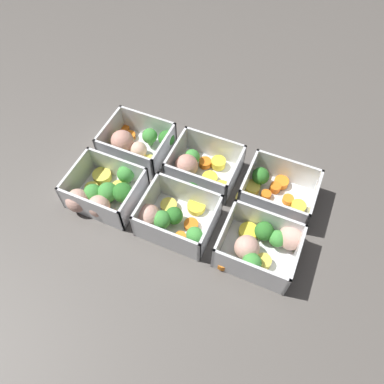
{
  "coord_description": "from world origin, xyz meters",
  "views": [
    {
      "loc": [
        0.17,
        -0.38,
        0.64
      ],
      "look_at": [
        0.0,
        0.0,
        0.02
      ],
      "focal_mm": 35.0,
      "sensor_mm": 36.0,
      "label": 1
    }
  ],
  "objects_px": {
    "container_near_left": "(104,193)",
    "container_far_center": "(199,168)",
    "container_near_right": "(262,245)",
    "container_far_right": "(273,192)",
    "container_near_center": "(171,218)",
    "container_far_left": "(136,144)"
  },
  "relations": [
    {
      "from": "container_near_left",
      "to": "container_far_center",
      "type": "xyz_separation_m",
      "value": [
        0.15,
        0.13,
        -0.0
      ]
    },
    {
      "from": "container_near_right",
      "to": "container_far_right",
      "type": "bearing_deg",
      "value": 97.09
    },
    {
      "from": "container_near_left",
      "to": "container_near_center",
      "type": "distance_m",
      "value": 0.15
    },
    {
      "from": "container_far_left",
      "to": "container_far_right",
      "type": "relative_size",
      "value": 1.01
    },
    {
      "from": "container_near_center",
      "to": "container_far_right",
      "type": "relative_size",
      "value": 0.96
    },
    {
      "from": "container_near_left",
      "to": "container_near_right",
      "type": "bearing_deg",
      "value": 2.77
    },
    {
      "from": "container_near_left",
      "to": "container_near_center",
      "type": "relative_size",
      "value": 0.96
    },
    {
      "from": "container_near_center",
      "to": "container_far_left",
      "type": "xyz_separation_m",
      "value": [
        -0.15,
        0.14,
        0.0
      ]
    },
    {
      "from": "container_near_right",
      "to": "container_far_center",
      "type": "xyz_separation_m",
      "value": [
        -0.17,
        0.12,
        -0.0
      ]
    },
    {
      "from": "container_near_center",
      "to": "container_near_right",
      "type": "bearing_deg",
      "value": 4.62
    },
    {
      "from": "container_far_right",
      "to": "container_near_right",
      "type": "bearing_deg",
      "value": -82.91
    },
    {
      "from": "container_far_center",
      "to": "container_near_center",
      "type": "bearing_deg",
      "value": -90.77
    },
    {
      "from": "container_near_left",
      "to": "container_far_left",
      "type": "xyz_separation_m",
      "value": [
        -0.0,
        0.14,
        -0.0
      ]
    },
    {
      "from": "container_far_center",
      "to": "container_far_right",
      "type": "xyz_separation_m",
      "value": [
        0.16,
        0.01,
        -0.0
      ]
    },
    {
      "from": "container_near_left",
      "to": "container_far_right",
      "type": "height_order",
      "value": "same"
    },
    {
      "from": "container_near_center",
      "to": "container_far_left",
      "type": "height_order",
      "value": "same"
    },
    {
      "from": "container_near_center",
      "to": "container_far_right",
      "type": "bearing_deg",
      "value": 40.66
    },
    {
      "from": "container_near_center",
      "to": "container_far_right",
      "type": "distance_m",
      "value": 0.21
    },
    {
      "from": "container_near_right",
      "to": "container_far_left",
      "type": "distance_m",
      "value": 0.35
    },
    {
      "from": "container_far_left",
      "to": "container_far_center",
      "type": "bearing_deg",
      "value": -2.46
    },
    {
      "from": "container_near_center",
      "to": "container_far_center",
      "type": "xyz_separation_m",
      "value": [
        0.0,
        0.13,
        -0.0
      ]
    },
    {
      "from": "container_far_center",
      "to": "container_far_right",
      "type": "height_order",
      "value": "same"
    }
  ]
}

